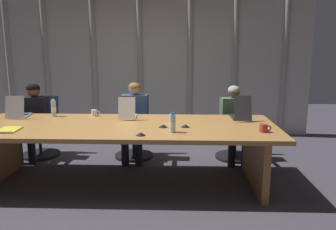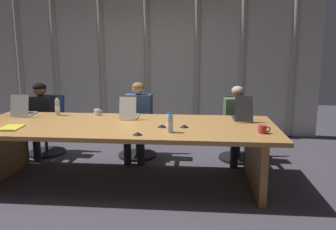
{
  "view_description": "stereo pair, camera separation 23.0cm",
  "coord_description": "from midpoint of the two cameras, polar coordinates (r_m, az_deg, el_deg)",
  "views": [
    {
      "loc": [
        0.7,
        -4.06,
        1.68
      ],
      "look_at": [
        0.55,
        0.14,
        0.86
      ],
      "focal_mm": 36.2,
      "sensor_mm": 36.0,
      "label": 1
    },
    {
      "loc": [
        0.93,
        -4.04,
        1.68
      ],
      "look_at": [
        0.55,
        0.14,
        0.86
      ],
      "focal_mm": 36.2,
      "sensor_mm": 36.0,
      "label": 2
    }
  ],
  "objects": [
    {
      "name": "laptop_left_mid",
      "position": [
        4.62,
        -5.13,
        0.25
      ],
      "size": [
        0.25,
        0.42,
        0.3
      ],
      "rotation": [
        0.0,
        0.0,
        1.64
      ],
      "color": "beige",
      "rests_on": "conference_table"
    },
    {
      "name": "water_bottle_secondary",
      "position": [
        4.98,
        -16.87,
        1.21
      ],
      "size": [
        0.07,
        0.07,
        0.24
      ],
      "color": "#ADD1B2",
      "rests_on": "conference_table"
    },
    {
      "name": "conference_mic_right_side",
      "position": [
        4.05,
        4.37,
        -1.87
      ],
      "size": [
        0.11,
        0.11,
        0.03
      ],
      "primitive_type": "cone",
      "color": "black",
      "rests_on": "conference_table"
    },
    {
      "name": "laptop_left_end",
      "position": [
        5.12,
        -21.95,
        0.57
      ],
      "size": [
        0.29,
        0.43,
        0.31
      ],
      "rotation": [
        0.0,
        0.0,
        1.71
      ],
      "color": "#A8ADB7",
      "rests_on": "conference_table"
    },
    {
      "name": "coffee_mug_near",
      "position": [
        4.86,
        -10.53,
        0.47
      ],
      "size": [
        0.12,
        0.08,
        0.09
      ],
      "color": "white",
      "rests_on": "conference_table"
    },
    {
      "name": "ground_plane",
      "position": [
        4.46,
        -5.85,
        -11.11
      ],
      "size": [
        12.86,
        12.86,
        0.0
      ],
      "primitive_type": "plane",
      "color": "#47424C"
    },
    {
      "name": "water_bottle_primary",
      "position": [
        3.79,
        2.05,
        -1.44
      ],
      "size": [
        0.07,
        0.07,
        0.23
      ],
      "color": "silver",
      "rests_on": "conference_table"
    },
    {
      "name": "curtain_backdrop",
      "position": [
        6.72,
        -1.86,
        9.35
      ],
      "size": [
        6.43,
        0.17,
        2.96
      ],
      "color": "beige",
      "rests_on": "ground_plane"
    },
    {
      "name": "office_chair_left_mid",
      "position": [
        5.4,
        -3.9,
        -3.16
      ],
      "size": [
        0.6,
        0.6,
        0.96
      ],
      "rotation": [
        0.0,
        0.0,
        -1.58
      ],
      "color": "#2D2D38",
      "rests_on": "ground_plane"
    },
    {
      "name": "person_left_mid",
      "position": [
        5.17,
        -3.9,
        -0.27
      ],
      "size": [
        0.41,
        0.55,
        1.18
      ],
      "rotation": [
        0.0,
        0.0,
        -1.58
      ],
      "color": "#335184",
      "rests_on": "ground_plane"
    },
    {
      "name": "person_center",
      "position": [
        5.16,
        12.95,
        -0.83
      ],
      "size": [
        0.43,
        0.57,
        1.14
      ],
      "rotation": [
        0.0,
        0.0,
        -1.47
      ],
      "color": "#4C6B4C",
      "rests_on": "ground_plane"
    },
    {
      "name": "office_chair_center",
      "position": [
        5.38,
        12.99,
        -3.49
      ],
      "size": [
        0.6,
        0.6,
        0.95
      ],
      "rotation": [
        0.0,
        0.0,
        -1.55
      ],
      "color": "#2D2D38",
      "rests_on": "ground_plane"
    },
    {
      "name": "person_left_end",
      "position": [
        5.64,
        -19.87,
        0.05
      ],
      "size": [
        0.42,
        0.56,
        1.16
      ],
      "rotation": [
        0.0,
        0.0,
        -1.62
      ],
      "color": "black",
      "rests_on": "ground_plane"
    },
    {
      "name": "conference_table",
      "position": [
        4.27,
        -6.01,
        -3.54
      ],
      "size": [
        3.78,
        1.4,
        0.76
      ],
      "color": "#B77F42",
      "rests_on": "ground_plane"
    },
    {
      "name": "conference_mic_left_side",
      "position": [
        4.05,
        0.6,
        -1.84
      ],
      "size": [
        0.11,
        0.11,
        0.03
      ],
      "primitive_type": "cone",
      "color": "black",
      "rests_on": "conference_table"
    },
    {
      "name": "spiral_notepad",
      "position": [
        4.35,
        -23.57,
        -1.99
      ],
      "size": [
        0.24,
        0.32,
        0.03
      ],
      "rotation": [
        0.0,
        0.0,
        0.07
      ],
      "color": "yellow",
      "rests_on": "conference_table"
    },
    {
      "name": "conference_mic_middle",
      "position": [
        3.69,
        -3.35,
        -3.14
      ],
      "size": [
        0.11,
        0.11,
        0.03
      ],
      "primitive_type": "cone",
      "color": "black",
      "rests_on": "conference_table"
    },
    {
      "name": "office_chair_left_end",
      "position": [
        5.82,
        -18.58,
        -2.73
      ],
      "size": [
        0.6,
        0.61,
        0.94
      ],
      "rotation": [
        0.0,
        0.0,
        -1.72
      ],
      "color": "navy",
      "rests_on": "ground_plane"
    },
    {
      "name": "coffee_mug_far",
      "position": [
        3.93,
        17.27,
        -2.33
      ],
      "size": [
        0.14,
        0.09,
        0.09
      ],
      "color": "#B2332D",
      "rests_on": "conference_table"
    },
    {
      "name": "laptop_center",
      "position": [
        4.58,
        13.75,
        -0.06
      ],
      "size": [
        0.23,
        0.46,
        0.33
      ],
      "rotation": [
        0.0,
        0.0,
        1.6
      ],
      "color": "#2D2D33",
      "rests_on": "conference_table"
    }
  ]
}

